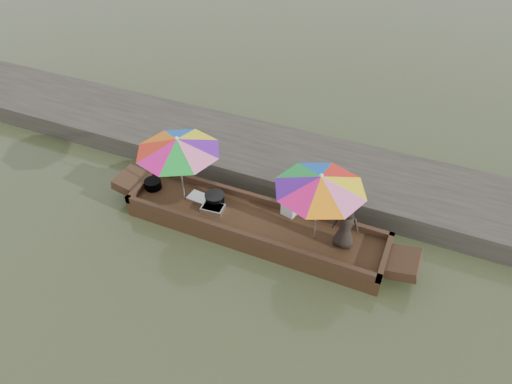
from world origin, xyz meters
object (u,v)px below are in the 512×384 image
at_px(boat_hull, 254,226).
at_px(tray_crayfish, 213,208).
at_px(vendor, 346,225).
at_px(umbrella_stern, 318,208).
at_px(umbrella_bow, 181,169).
at_px(tray_scallop, 199,198).
at_px(supply_bag, 289,209).
at_px(cooking_pot, 153,184).
at_px(charcoal_grill, 215,199).

bearing_deg(boat_hull, tray_crayfish, -175.84).
height_order(vendor, umbrella_stern, umbrella_stern).
distance_m(tray_crayfish, umbrella_bow, 1.02).
height_order(umbrella_bow, umbrella_stern, same).
height_order(tray_scallop, umbrella_stern, umbrella_stern).
distance_m(tray_scallop, supply_bag, 1.92).
bearing_deg(tray_scallop, tray_crayfish, -23.32).
bearing_deg(cooking_pot, boat_hull, -1.24).
xyz_separation_m(cooking_pot, vendor, (4.20, -0.01, 0.42)).
bearing_deg(tray_crayfish, supply_bag, 19.33).
bearing_deg(supply_bag, umbrella_stern, -33.68).
bearing_deg(umbrella_bow, cooking_pot, 176.33).
height_order(boat_hull, charcoal_grill, charcoal_grill).
relative_size(tray_crayfish, supply_bag, 1.61).
bearing_deg(umbrella_stern, supply_bag, 146.32).
bearing_deg(umbrella_stern, charcoal_grill, 175.72).
xyz_separation_m(charcoal_grill, umbrella_bow, (-0.63, -0.17, 0.68)).
xyz_separation_m(boat_hull, tray_scallop, (-1.31, 0.12, 0.21)).
xyz_separation_m(supply_bag, umbrella_stern, (0.68, -0.45, 0.65)).
bearing_deg(cooking_pot, vendor, -0.13).
relative_size(tray_crayfish, umbrella_stern, 0.27).
relative_size(tray_crayfish, charcoal_grill, 1.16).
xyz_separation_m(cooking_pot, tray_scallop, (1.09, 0.07, -0.06)).
xyz_separation_m(tray_crayfish, supply_bag, (1.47, 0.51, 0.09)).
bearing_deg(tray_scallop, umbrella_bow, -157.08).
distance_m(cooking_pot, supply_bag, 3.01).
height_order(tray_scallop, umbrella_bow, umbrella_bow).
xyz_separation_m(tray_crayfish, umbrella_stern, (2.14, 0.06, 0.73)).
height_order(cooking_pot, vendor, vendor).
distance_m(boat_hull, vendor, 1.93).
xyz_separation_m(boat_hull, umbrella_stern, (1.25, 0.00, 0.95)).
xyz_separation_m(tray_crayfish, tray_scallop, (-0.43, 0.18, -0.01)).
height_order(cooking_pot, umbrella_bow, umbrella_bow).
xyz_separation_m(charcoal_grill, umbrella_stern, (2.22, -0.17, 0.68)).
xyz_separation_m(boat_hull, cooking_pot, (-2.40, 0.05, 0.27)).
xyz_separation_m(cooking_pot, umbrella_bow, (0.81, -0.05, 0.68)).
xyz_separation_m(cooking_pot, charcoal_grill, (1.44, 0.11, -0.00)).
height_order(tray_crayfish, charcoal_grill, charcoal_grill).
distance_m(cooking_pot, tray_crayfish, 1.52).
height_order(supply_bag, umbrella_stern, umbrella_stern).
relative_size(cooking_pot, umbrella_bow, 0.21).
bearing_deg(tray_crayfish, tray_scallop, 156.68).
distance_m(boat_hull, cooking_pot, 2.42).
relative_size(tray_crayfish, vendor, 0.44).
relative_size(tray_scallop, supply_bag, 1.61).
bearing_deg(boat_hull, tray_scallop, 174.82).
bearing_deg(umbrella_bow, tray_scallop, 22.92).
height_order(tray_scallop, vendor, vendor).
bearing_deg(boat_hull, charcoal_grill, 170.23).
bearing_deg(tray_crayfish, boat_hull, 4.16).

